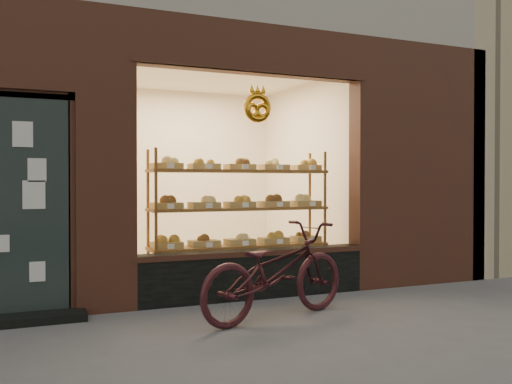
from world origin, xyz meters
name	(u,v)px	position (x,y,z in m)	size (l,w,h in m)	color
ground	(310,354)	(0.00, 0.00, 0.00)	(90.00, 90.00, 0.00)	#505050
display_shelf	(240,219)	(0.45, 2.55, 0.88)	(2.20, 0.45, 1.70)	brown
bicycle	(275,271)	(0.25, 1.13, 0.46)	(0.61, 1.76, 0.92)	#361318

